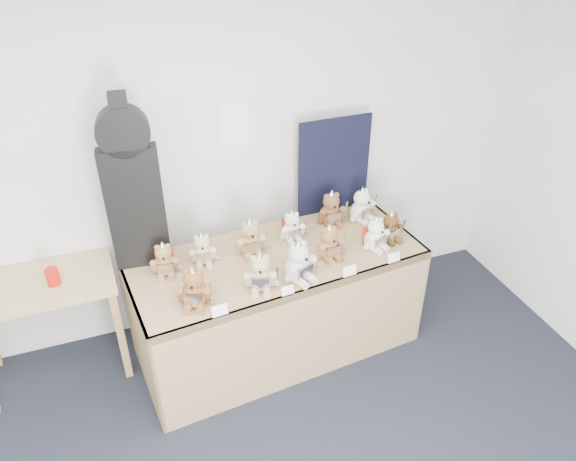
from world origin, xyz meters
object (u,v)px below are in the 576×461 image
object	(u,v)px
guitar_case	(132,187)
teddy_back_left	(202,250)
teddy_front_right	(329,244)
teddy_front_end	(391,228)
teddy_back_far_left	(164,260)
red_cup	(53,277)
teddy_front_left	(260,274)
teddy_front_far_left	(194,289)
teddy_back_end	(362,206)
display_table	(282,283)
side_table	(42,298)
teddy_back_right	(331,210)
teddy_back_centre_left	(251,239)
teddy_front_centre	(299,263)
teddy_front_far_right	(376,235)
teddy_back_centre_right	(292,227)

from	to	relation	value
guitar_case	teddy_back_left	distance (m)	0.62
teddy_front_right	teddy_front_end	size ratio (longest dim) A/B	1.11
teddy_back_far_left	teddy_front_right	bearing A→B (deg)	-2.63
red_cup	teddy_front_left	size ratio (longest dim) A/B	0.40
teddy_front_far_left	teddy_back_end	world-z (taller)	teddy_front_far_left
display_table	teddy_back_end	distance (m)	0.86
guitar_case	teddy_back_far_left	size ratio (longest dim) A/B	4.61
teddy_front_right	teddy_front_end	distance (m)	0.49
teddy_front_left	teddy_front_right	size ratio (longest dim) A/B	1.06
teddy_front_far_left	teddy_back_far_left	world-z (taller)	teddy_front_far_left
teddy_back_far_left	display_table	bearing A→B (deg)	-3.79
teddy_front_far_left	teddy_back_far_left	bearing A→B (deg)	127.47
teddy_front_far_left	teddy_front_end	size ratio (longest dim) A/B	1.20
side_table	teddy_front_right	bearing A→B (deg)	-14.25
teddy_front_left	teddy_front_end	world-z (taller)	teddy_front_left
guitar_case	teddy_back_left	size ratio (longest dim) A/B	4.74
red_cup	teddy_back_right	xyz separation A→B (m)	(1.95, 0.01, 0.09)
teddy_front_left	teddy_back_end	size ratio (longest dim) A/B	1.00
side_table	teddy_back_left	xyz separation A→B (m)	(1.06, -0.19, 0.26)
display_table	teddy_front_far_left	distance (m)	0.73
teddy_back_left	teddy_back_far_left	bearing A→B (deg)	-165.89
red_cup	teddy_back_centre_left	world-z (taller)	teddy_back_centre_left
display_table	teddy_back_far_left	distance (m)	0.81
display_table	teddy_back_far_left	xyz separation A→B (m)	(-0.75, 0.16, 0.28)
teddy_back_centre_left	display_table	bearing A→B (deg)	-49.32
teddy_back_right	teddy_front_centre	bearing A→B (deg)	-128.24
teddy_back_end	teddy_back_far_left	size ratio (longest dim) A/B	1.12
display_table	teddy_back_far_left	size ratio (longest dim) A/B	8.10
display_table	red_cup	size ratio (longest dim) A/B	18.10
teddy_front_centre	teddy_back_end	bearing A→B (deg)	14.51
teddy_back_left	teddy_back_centre_left	bearing A→B (deg)	6.80
red_cup	teddy_front_left	xyz separation A→B (m)	(1.23, -0.54, 0.09)
guitar_case	teddy_back_far_left	distance (m)	0.51
teddy_front_right	teddy_back_left	distance (m)	0.85
teddy_back_left	teddy_front_left	bearing A→B (deg)	-47.54
teddy_front_end	teddy_back_end	bearing A→B (deg)	95.57
teddy_back_far_left	red_cup	bearing A→B (deg)	173.73
guitar_case	red_cup	size ratio (longest dim) A/B	10.30
red_cup	teddy_front_far_right	world-z (taller)	teddy_front_far_right
teddy_front_end	teddy_back_centre_left	world-z (taller)	teddy_back_centre_left
teddy_front_left	teddy_front_centre	bearing A→B (deg)	17.15
red_cup	teddy_back_centre_right	distance (m)	1.61
red_cup	teddy_back_right	bearing A→B (deg)	0.24
teddy_front_right	teddy_back_right	world-z (taller)	teddy_back_right
teddy_back_left	teddy_back_centre_left	xyz separation A→B (m)	(0.33, -0.00, 0.02)
teddy_front_right	teddy_back_far_left	size ratio (longest dim) A/B	1.06
teddy_front_left	teddy_back_far_left	world-z (taller)	teddy_front_left
teddy_back_centre_left	teddy_back_end	size ratio (longest dim) A/B	1.00
teddy_back_far_left	side_table	bearing A→B (deg)	172.55
teddy_back_centre_left	teddy_front_right	bearing A→B (deg)	-25.26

